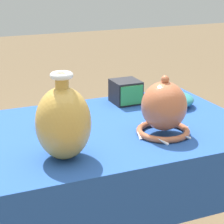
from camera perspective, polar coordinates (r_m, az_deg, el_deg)
The scene contains 6 objects.
display_table at distance 1.64m, azimuth 0.31°, elevation -4.98°, with size 1.01×0.71×0.76m.
vase_tall_bulbous at distance 1.33m, azimuth -6.38°, elevation -1.34°, with size 0.17×0.17×0.27m.
vase_dome_bell at distance 1.52m, azimuth 6.79°, elevation 0.27°, with size 0.20×0.20×0.22m.
mosaic_tile_box at distance 1.87m, azimuth 1.83°, elevation 2.66°, with size 0.11×0.12×0.10m.
bowl_shallow_teal at distance 1.85m, azimuth 8.16°, elevation 1.63°, with size 0.16×0.16×0.06m, color teal.
pot_squat_rose at distance 1.61m, azimuth -7.24°, elevation -1.02°, with size 0.12×0.12×0.06m, color #D19399.
Camera 1 is at (-0.59, -1.39, 1.34)m, focal length 70.00 mm.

